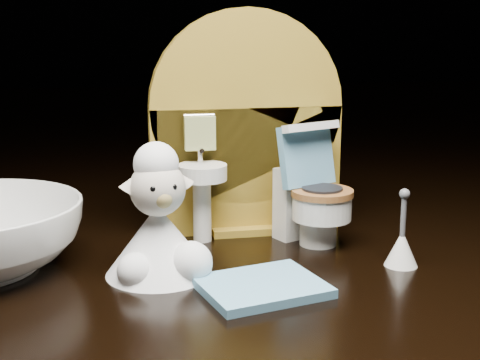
% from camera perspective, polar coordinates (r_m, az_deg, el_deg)
% --- Properties ---
extents(backdrop_panel, '(0.13, 0.05, 0.15)m').
position_cam_1_polar(backdrop_panel, '(0.45, 0.43, 3.74)').
color(backdrop_panel, olive).
rests_on(backdrop_panel, ground).
extents(toy_toilet, '(0.05, 0.06, 0.08)m').
position_cam_1_polar(toy_toilet, '(0.44, 6.12, -1.62)').
color(toy_toilet, white).
rests_on(toy_toilet, ground).
extents(bath_mat, '(0.07, 0.07, 0.00)m').
position_cam_1_polar(bath_mat, '(0.36, 1.86, -9.08)').
color(bath_mat, '#5E9ABC').
rests_on(bath_mat, ground).
extents(toilet_brush, '(0.02, 0.02, 0.05)m').
position_cam_1_polar(toilet_brush, '(0.41, 13.64, -5.48)').
color(toilet_brush, white).
rests_on(toilet_brush, ground).
extents(plush_lamb, '(0.06, 0.06, 0.08)m').
position_cam_1_polar(plush_lamb, '(0.38, -6.91, -4.18)').
color(plush_lamb, white).
rests_on(plush_lamb, ground).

